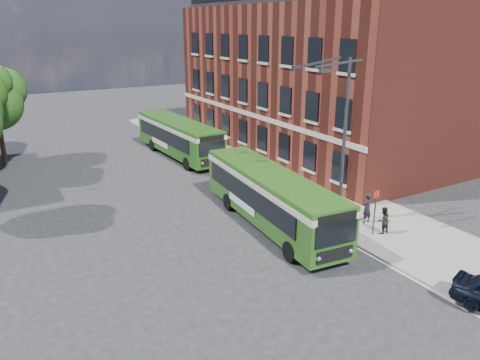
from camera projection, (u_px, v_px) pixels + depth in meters
ground at (240, 230)px, 25.26m from camera, size 120.00×120.00×0.00m
pavement at (267, 171)px, 35.12m from camera, size 6.00×48.00×0.15m
kerb_line at (232, 178)px, 33.69m from camera, size 0.12×48.00×0.01m
brick_office at (312, 68)px, 39.52m from camera, size 12.10×26.00×14.20m
street_lamp at (339, 141)px, 24.39m from camera, size 2.96×2.38×9.00m
bus_stop_sign at (375, 210)px, 23.99m from camera, size 0.35×0.08×2.52m
bus_front at (271, 194)px, 25.29m from camera, size 3.54×12.01×3.02m
bus_rear at (179, 135)px, 38.61m from camera, size 3.03×11.65×3.02m
pedestrian_a at (367, 208)px, 25.58m from camera, size 0.66×0.46×1.70m
pedestrian_b at (383, 220)px, 24.30m from camera, size 0.73×0.57×1.45m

